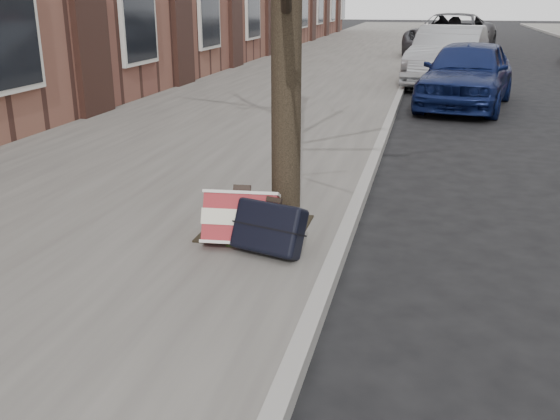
% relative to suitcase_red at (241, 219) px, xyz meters
% --- Properties ---
extents(ground, '(120.00, 120.00, 0.00)m').
position_rel_suitcase_red_xyz_m(ground, '(2.02, -0.81, -0.35)').
color(ground, black).
rests_on(ground, ground).
extents(near_sidewalk, '(5.00, 70.00, 0.12)m').
position_rel_suitcase_red_xyz_m(near_sidewalk, '(-1.68, 14.19, -0.29)').
color(near_sidewalk, slate).
rests_on(near_sidewalk, ground).
extents(dirt_patch, '(0.85, 0.85, 0.02)m').
position_rel_suitcase_red_xyz_m(dirt_patch, '(0.02, 0.39, -0.22)').
color(dirt_patch, black).
rests_on(dirt_patch, near_sidewalk).
extents(suitcase_red, '(0.61, 0.37, 0.45)m').
position_rel_suitcase_red_xyz_m(suitcase_red, '(0.00, 0.00, 0.00)').
color(suitcase_red, maroon).
rests_on(suitcase_red, near_sidewalk).
extents(suitcase_navy, '(0.63, 0.47, 0.44)m').
position_rel_suitcase_red_xyz_m(suitcase_navy, '(0.26, -0.12, -0.01)').
color(suitcase_navy, black).
rests_on(suitcase_navy, near_sidewalk).
extents(car_near_front, '(2.15, 3.95, 1.28)m').
position_rel_suitcase_red_xyz_m(car_near_front, '(2.05, 8.14, 0.29)').
color(car_near_front, '#0F1A4A').
rests_on(car_near_front, ground).
extents(car_near_mid, '(2.08, 4.37, 1.38)m').
position_rel_suitcase_red_xyz_m(car_near_mid, '(1.75, 11.33, 0.35)').
color(car_near_mid, '#96989D').
rests_on(car_near_mid, ground).
extents(car_near_back, '(3.54, 5.81, 1.50)m').
position_rel_suitcase_red_xyz_m(car_near_back, '(1.96, 18.92, 0.41)').
color(car_near_back, '#38373C').
rests_on(car_near_back, ground).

